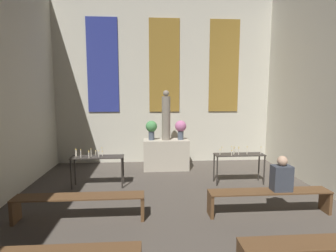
{
  "coord_description": "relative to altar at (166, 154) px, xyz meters",
  "views": [
    {
      "loc": [
        -0.49,
        2.13,
        2.3
      ],
      "look_at": [
        0.0,
        9.07,
        1.42
      ],
      "focal_mm": 28.0,
      "sensor_mm": 36.0,
      "label": 1
    }
  ],
  "objects": [
    {
      "name": "flower_vase_left",
      "position": [
        -0.44,
        0.0,
        0.81
      ],
      "size": [
        0.34,
        0.34,
        0.58
      ],
      "color": "#4C5666",
      "rests_on": "altar"
    },
    {
      "name": "altar",
      "position": [
        0.0,
        0.0,
        0.0
      ],
      "size": [
        1.35,
        0.58,
        0.91
      ],
      "color": "#BCB29E",
      "rests_on": "ground_plane"
    },
    {
      "name": "flower_vase_right",
      "position": [
        0.44,
        0.0,
        0.81
      ],
      "size": [
        0.34,
        0.34,
        0.58
      ],
      "color": "#4C5666",
      "rests_on": "altar"
    },
    {
      "name": "pew_third_right",
      "position": [
        1.77,
        -4.82,
        -0.11
      ],
      "size": [
        2.32,
        0.36,
        0.46
      ],
      "color": "brown",
      "rests_on": "ground_plane"
    },
    {
      "name": "candle_rack_right",
      "position": [
        1.77,
        -1.38,
        0.2
      ],
      "size": [
        1.26,
        0.38,
        0.96
      ],
      "color": "#332D28",
      "rests_on": "ground_plane"
    },
    {
      "name": "statue",
      "position": [
        0.0,
        0.0,
        1.15
      ],
      "size": [
        0.26,
        0.26,
        1.47
      ],
      "color": "gray",
      "rests_on": "altar"
    },
    {
      "name": "pew_back_left",
      "position": [
        -1.77,
        -3.11,
        -0.11
      ],
      "size": [
        2.32,
        0.36,
        0.46
      ],
      "color": "brown",
      "rests_on": "ground_plane"
    },
    {
      "name": "person_seated",
      "position": [
        1.99,
        -3.11,
        0.29
      ],
      "size": [
        0.36,
        0.24,
        0.67
      ],
      "color": "#383D47",
      "rests_on": "pew_back_right"
    },
    {
      "name": "wall_back",
      "position": [
        0.0,
        0.95,
        2.22
      ],
      "size": [
        7.25,
        0.16,
        5.29
      ],
      "color": "beige",
      "rests_on": "ground_plane"
    },
    {
      "name": "pew_back_right",
      "position": [
        1.77,
        -3.11,
        -0.11
      ],
      "size": [
        2.32,
        0.36,
        0.46
      ],
      "color": "brown",
      "rests_on": "ground_plane"
    },
    {
      "name": "candle_rack_left",
      "position": [
        -1.78,
        -1.38,
        0.2
      ],
      "size": [
        1.26,
        0.38,
        0.96
      ],
      "color": "#332D28",
      "rests_on": "ground_plane"
    }
  ]
}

